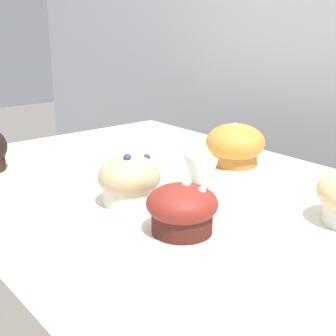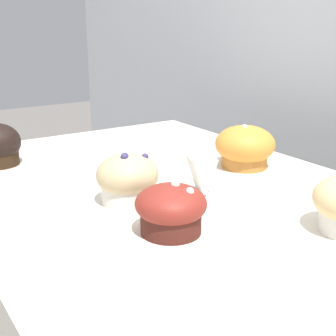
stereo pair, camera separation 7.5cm
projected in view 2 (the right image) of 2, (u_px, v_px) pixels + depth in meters
muffin_back_left at (171, 209)px, 0.62m from camera, size 0.10×0.10×0.07m
muffin_front_left at (245, 147)px, 0.89m from camera, size 0.11×0.11×0.09m
muffin_front_right at (127, 179)px, 0.72m from camera, size 0.10×0.10×0.08m
serving_plate at (74, 171)px, 0.86m from camera, size 0.19×0.19×0.01m
price_card at (201, 173)px, 0.76m from camera, size 0.06×0.06×0.06m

